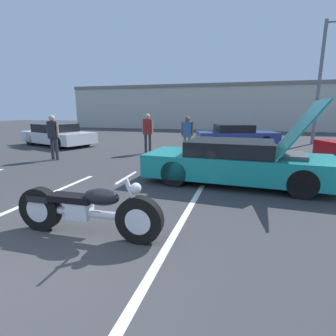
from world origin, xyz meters
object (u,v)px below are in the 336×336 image
at_px(motorcycle, 87,210).
at_px(spectator_by_show_car, 53,133).
at_px(spectator_near_motorcycle, 187,133).
at_px(light_pole, 322,77).
at_px(spectator_midground, 148,130).
at_px(parked_car_left_row, 57,135).
at_px(show_car_hood_open, 238,162).
at_px(parked_car_mid_row, 236,136).

distance_m(motorcycle, spectator_by_show_car, 7.18).
height_order(motorcycle, spectator_near_motorcycle, spectator_near_motorcycle).
relative_size(light_pole, spectator_midground, 3.73).
bearing_deg(motorcycle, parked_car_left_row, 129.28).
distance_m(show_car_hood_open, spectator_by_show_car, 7.16).
xyz_separation_m(spectator_near_motorcycle, spectator_midground, (-1.82, 0.08, 0.07)).
xyz_separation_m(show_car_hood_open, parked_car_mid_row, (-0.34, 7.82, -0.03)).
relative_size(motorcycle, spectator_midground, 1.37).
xyz_separation_m(spectator_by_show_car, spectator_midground, (2.96, 2.48, 0.02)).
height_order(light_pole, parked_car_mid_row, light_pole).
distance_m(light_pole, parked_car_left_row, 14.83).
distance_m(light_pole, parked_car_mid_row, 5.68).
bearing_deg(light_pole, parked_car_left_row, -161.30).
distance_m(light_pole, spectator_midground, 10.23).
xyz_separation_m(show_car_hood_open, spectator_midground, (-4.02, 3.98, 0.47)).
xyz_separation_m(motorcycle, parked_car_mid_row, (1.78, 11.55, 0.13)).
xyz_separation_m(parked_car_mid_row, spectator_near_motorcycle, (-1.87, -3.92, 0.43)).
height_order(parked_car_left_row, spectator_by_show_car, spectator_by_show_car).
bearing_deg(show_car_hood_open, parked_car_mid_row, 95.31).
bearing_deg(motorcycle, spectator_by_show_car, 131.50).
bearing_deg(spectator_midground, parked_car_left_row, 168.59).
xyz_separation_m(spectator_near_motorcycle, spectator_by_show_car, (-4.78, -2.40, 0.05)).
height_order(spectator_near_motorcycle, spectator_by_show_car, spectator_by_show_car).
distance_m(parked_car_mid_row, spectator_near_motorcycle, 4.36).
bearing_deg(show_car_hood_open, motorcycle, -116.71).
bearing_deg(motorcycle, spectator_midground, 102.43).
relative_size(show_car_hood_open, spectator_midground, 2.75).
relative_size(spectator_near_motorcycle, spectator_by_show_car, 0.96).
bearing_deg(spectator_by_show_car, spectator_near_motorcycle, 26.61).
distance_m(motorcycle, spectator_midground, 7.97).
bearing_deg(light_pole, spectator_midground, -144.05).
xyz_separation_m(motorcycle, spectator_by_show_car, (-4.87, 5.23, 0.61)).
bearing_deg(spectator_by_show_car, show_car_hood_open, -12.15).
bearing_deg(parked_car_mid_row, parked_car_left_row, 177.81).
bearing_deg(spectator_near_motorcycle, parked_car_mid_row, 64.53).
distance_m(motorcycle, show_car_hood_open, 4.29).
height_order(light_pole, show_car_hood_open, light_pole).
bearing_deg(show_car_hood_open, spectator_by_show_car, 170.70).
relative_size(parked_car_mid_row, spectator_near_motorcycle, 2.77).
xyz_separation_m(show_car_hood_open, parked_car_left_row, (-9.75, 5.14, -0.01)).
xyz_separation_m(show_car_hood_open, spectator_by_show_car, (-6.99, 1.50, 0.45)).
bearing_deg(spectator_midground, motorcycle, -76.10).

